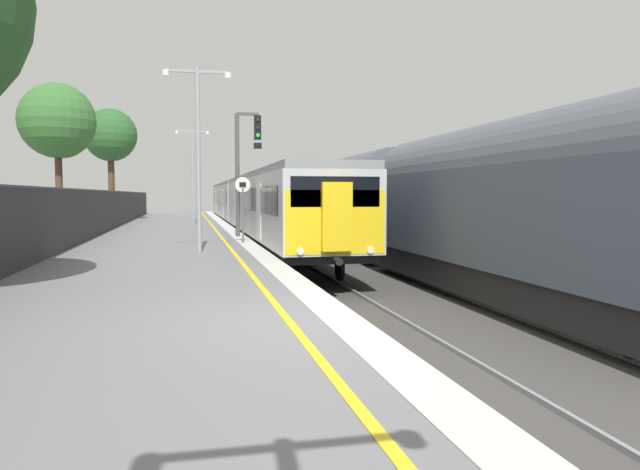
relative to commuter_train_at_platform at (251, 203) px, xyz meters
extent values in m
cube|color=slate|center=(-4.60, -28.11, -1.77)|extent=(6.40, 110.00, 1.00)
cube|color=silver|center=(-1.70, -28.11, -1.26)|extent=(0.60, 110.00, 0.01)
cube|color=yellow|center=(-2.45, -28.11, -1.26)|extent=(0.12, 110.00, 0.01)
cube|color=gray|center=(-0.71, -28.11, -2.23)|extent=(0.07, 110.00, 0.08)
cube|color=gray|center=(0.72, -28.11, -2.23)|extent=(0.07, 110.00, 0.08)
cube|color=gray|center=(3.29, -28.11, -2.23)|extent=(0.07, 110.00, 0.08)
cube|color=#B7B7BC|center=(0.00, -10.67, 0.00)|extent=(2.80, 20.87, 2.30)
cube|color=black|center=(0.00, -10.67, -1.27)|extent=(2.64, 20.27, 0.25)
cube|color=gray|center=(0.00, -10.67, 1.27)|extent=(2.68, 20.87, 0.24)
cube|color=black|center=(-1.41, -10.67, 0.30)|extent=(0.02, 19.27, 0.84)
cube|color=silver|center=(-1.41, -15.89, -0.10)|extent=(0.03, 1.10, 1.90)
cube|color=silver|center=(-1.41, -5.46, -0.10)|extent=(0.03, 1.10, 1.90)
cylinder|color=black|center=(-0.78, -18.51, -1.77)|extent=(0.12, 0.84, 0.84)
cylinder|color=black|center=(0.78, -18.51, -1.77)|extent=(0.12, 0.84, 0.84)
cylinder|color=black|center=(-0.78, -2.84, -1.77)|extent=(0.12, 0.84, 0.84)
cylinder|color=black|center=(0.78, -2.84, -1.77)|extent=(0.12, 0.84, 0.84)
cube|color=#B7B7BC|center=(0.00, 10.79, 0.00)|extent=(2.80, 20.87, 2.30)
cube|color=black|center=(0.00, 10.79, -1.27)|extent=(2.64, 20.27, 0.25)
cube|color=gray|center=(0.00, 10.79, 1.27)|extent=(2.68, 20.87, 0.24)
cube|color=black|center=(-1.41, 10.79, 0.30)|extent=(0.02, 19.27, 0.84)
cube|color=silver|center=(-1.41, 5.58, -0.10)|extent=(0.03, 1.10, 1.90)
cube|color=silver|center=(-1.41, 16.01, -0.10)|extent=(0.03, 1.10, 1.90)
cylinder|color=black|center=(-0.78, 2.96, -1.77)|extent=(0.12, 0.84, 0.84)
cylinder|color=black|center=(0.78, 2.96, -1.77)|extent=(0.12, 0.84, 0.84)
cylinder|color=black|center=(-0.78, 18.63, -1.77)|extent=(0.12, 0.84, 0.84)
cylinder|color=black|center=(0.78, 18.63, -1.77)|extent=(0.12, 0.84, 0.84)
cube|color=yellow|center=(0.00, -21.07, -0.25)|extent=(2.70, 0.10, 1.70)
cube|color=black|center=(0.00, -21.08, 0.55)|extent=(2.40, 0.08, 0.80)
cube|color=yellow|center=(0.00, -21.21, -0.10)|extent=(0.80, 0.24, 1.80)
cylinder|color=white|center=(-0.95, -21.13, -1.00)|extent=(0.18, 0.06, 0.18)
cylinder|color=white|center=(0.95, -21.13, -1.00)|extent=(0.18, 0.06, 0.18)
cylinder|color=black|center=(0.00, -21.36, -1.25)|extent=(0.20, 0.35, 0.20)
cube|color=black|center=(0.00, 10.79, 1.52)|extent=(0.60, 0.90, 0.20)
cube|color=#232326|center=(4.00, -22.81, -1.64)|extent=(2.30, 14.45, 0.79)
cube|color=#4C5666|center=(4.00, -22.81, -0.06)|extent=(2.60, 13.65, 2.38)
cylinder|color=#515660|center=(4.00, -22.81, 1.13)|extent=(2.39, 13.25, 2.39)
cylinder|color=black|center=(3.22, -28.03, -1.77)|extent=(0.12, 0.84, 0.84)
cylinder|color=black|center=(3.22, -17.59, -1.77)|extent=(0.12, 0.84, 0.84)
cylinder|color=black|center=(4.78, -17.59, -1.77)|extent=(0.12, 0.84, 0.84)
cube|color=#232326|center=(4.00, -7.56, -1.64)|extent=(2.30, 14.45, 0.79)
cube|color=#4C5666|center=(4.00, -7.56, -0.06)|extent=(2.60, 13.65, 2.38)
cylinder|color=#515660|center=(4.00, -7.56, 1.13)|extent=(2.39, 13.25, 2.39)
cylinder|color=black|center=(3.22, -12.79, -1.77)|extent=(0.12, 0.84, 0.84)
cylinder|color=black|center=(4.78, -12.79, -1.77)|extent=(0.12, 0.84, 0.84)
cylinder|color=black|center=(3.22, -2.34, -1.77)|extent=(0.12, 0.84, 0.84)
cylinder|color=black|center=(4.78, -2.34, -1.77)|extent=(0.12, 0.84, 0.84)
cube|color=#232326|center=(4.00, 7.68, -1.64)|extent=(2.30, 14.45, 0.79)
cube|color=#4C5666|center=(4.00, 7.68, -0.06)|extent=(2.60, 13.65, 2.38)
cylinder|color=#515660|center=(4.00, 7.68, 1.13)|extent=(2.39, 13.25, 2.39)
cylinder|color=black|center=(3.22, 2.46, -1.77)|extent=(0.12, 0.84, 0.84)
cylinder|color=black|center=(4.78, 2.46, -1.77)|extent=(0.12, 0.84, 0.84)
cylinder|color=black|center=(3.22, 12.91, -1.77)|extent=(0.12, 0.84, 0.84)
cylinder|color=black|center=(4.78, 12.91, -1.77)|extent=(0.12, 0.84, 0.84)
cube|color=#232326|center=(4.00, 22.93, -1.64)|extent=(2.30, 14.45, 0.79)
cube|color=#4C5666|center=(4.00, 22.93, -0.06)|extent=(2.60, 13.65, 2.38)
cylinder|color=#515660|center=(4.00, 22.93, 1.13)|extent=(2.39, 13.25, 2.39)
cylinder|color=black|center=(3.22, 17.71, -1.77)|extent=(0.12, 0.84, 0.84)
cylinder|color=black|center=(4.78, 17.71, -1.77)|extent=(0.12, 0.84, 0.84)
cylinder|color=black|center=(3.22, 28.15, -1.77)|extent=(0.12, 0.84, 0.84)
cylinder|color=black|center=(4.78, 28.15, -1.77)|extent=(0.12, 0.84, 0.84)
cylinder|color=#47474C|center=(-1.75, -11.32, 1.27)|extent=(0.18, 0.18, 5.08)
cube|color=#47474C|center=(-1.30, -11.32, 3.81)|extent=(0.90, 0.12, 0.12)
cube|color=black|center=(-0.90, -11.32, 3.26)|extent=(0.28, 0.20, 1.00)
cylinder|color=black|center=(-0.90, -11.44, 3.58)|extent=(0.16, 0.04, 0.16)
cylinder|color=black|center=(-0.90, -11.44, 3.26)|extent=(0.16, 0.04, 0.16)
cylinder|color=#19D83F|center=(-0.90, -11.44, 2.94)|extent=(0.16, 0.04, 0.16)
cube|color=black|center=(-0.90, -11.32, 2.51)|extent=(0.32, 0.16, 0.24)
cylinder|color=#59595B|center=(-1.85, -14.76, -0.24)|extent=(0.08, 0.08, 2.05)
cylinder|color=black|center=(-1.85, -14.77, 0.83)|extent=(0.59, 0.02, 0.59)
cylinder|color=silver|center=(-1.85, -14.78, 0.83)|extent=(0.56, 0.02, 0.56)
cube|color=black|center=(-1.85, -14.79, 0.83)|extent=(0.24, 0.01, 0.18)
cylinder|color=#93999E|center=(-3.45, -17.97, 1.48)|extent=(0.14, 0.14, 5.49)
cube|color=#93999E|center=(-3.00, -17.97, 4.12)|extent=(0.90, 0.08, 0.08)
cylinder|color=silver|center=(-2.55, -17.97, 4.04)|extent=(0.20, 0.20, 0.18)
cube|color=#93999E|center=(-3.90, -17.97, 4.12)|extent=(0.90, 0.08, 0.08)
cylinder|color=silver|center=(-4.35, -17.97, 4.04)|extent=(0.20, 0.20, 0.18)
cylinder|color=#93999E|center=(-3.45, 0.56, 1.56)|extent=(0.14, 0.14, 5.66)
cube|color=#93999E|center=(-3.00, 0.56, 4.29)|extent=(0.90, 0.08, 0.08)
cylinder|color=silver|center=(-2.55, 0.56, 4.21)|extent=(0.20, 0.20, 0.18)
cube|color=#93999E|center=(-3.90, 0.56, 4.29)|extent=(0.90, 0.08, 0.08)
cylinder|color=silver|center=(-4.35, 0.56, 4.21)|extent=(0.20, 0.20, 0.18)
cylinder|color=#38383D|center=(-7.55, -16.42, -0.30)|extent=(0.07, 0.07, 1.93)
cylinder|color=#38383D|center=(-7.55, -4.73, -0.30)|extent=(0.07, 0.07, 1.93)
cylinder|color=#38383D|center=(-7.55, 6.96, -0.30)|extent=(0.07, 0.07, 1.93)
cylinder|color=#38383D|center=(-7.55, 18.64, -0.30)|extent=(0.07, 0.07, 1.93)
cylinder|color=#473323|center=(-9.74, -5.86, 0.86)|extent=(0.33, 0.33, 4.26)
sphere|color=#33662D|center=(-9.74, -5.86, 3.97)|extent=(3.53, 3.53, 3.53)
sphere|color=#33662D|center=(-9.61, -5.55, 3.52)|extent=(2.60, 2.60, 2.60)
cylinder|color=#473323|center=(-8.86, 6.78, 1.15)|extent=(0.43, 0.43, 4.84)
sphere|color=#285628|center=(-8.86, 6.78, 4.55)|extent=(3.57, 3.57, 3.57)
sphere|color=#285628|center=(-8.60, 7.09, 4.11)|extent=(2.32, 2.32, 2.32)
camera|label=1|loc=(-3.78, -36.18, 0.47)|focal=33.34mm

